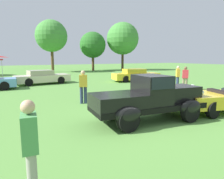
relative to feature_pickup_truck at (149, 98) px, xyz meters
name	(u,v)px	position (x,y,z in m)	size (l,w,h in m)	color
ground_plane	(146,121)	(-0.13, 0.00, -0.86)	(120.00, 120.00, 0.00)	#568C3D
feature_pickup_truck	(149,98)	(0.00, 0.00, 0.00)	(4.42, 2.12, 1.70)	black
show_car_cream	(42,77)	(-1.61, 12.90, -0.26)	(4.77, 2.25, 1.22)	beige
show_car_yellow	(135,75)	(6.86, 10.72, -0.26)	(4.76, 2.46, 1.22)	yellow
spectator_near_truck	(83,86)	(-1.12, 3.88, 0.05)	(0.46, 0.36, 1.69)	#283351
spectator_between_cars	(30,147)	(-4.37, -2.47, 0.05)	(0.28, 0.42, 1.69)	#9E998E
spectator_by_row	(185,77)	(6.85, 4.51, 0.05)	(0.46, 0.45, 1.69)	#7F7056
spectator_far_side	(178,76)	(7.11, 5.47, 0.05)	(0.42, 0.47, 1.69)	#283351
treeline_mid_left	(51,36)	(2.49, 27.58, 4.77)	(4.97, 4.97, 8.15)	brown
treeline_center	(93,45)	(9.69, 28.04, 3.62)	(4.57, 4.57, 6.79)	brown
treeline_mid_right	(123,39)	(14.98, 26.58, 4.82)	(5.79, 5.79, 8.60)	#47331E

